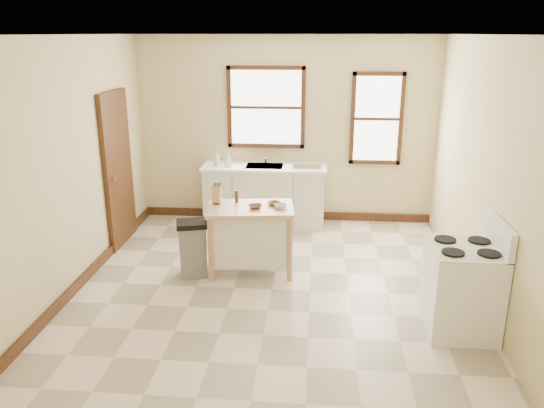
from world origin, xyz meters
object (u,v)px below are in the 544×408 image
at_px(trash_bin, 193,249).
at_px(soap_bottle_b, 228,160).
at_px(knife_block, 217,195).
at_px(pepper_grinder, 237,196).
at_px(dish_rack, 307,164).
at_px(soap_bottle_a, 217,158).
at_px(bowl_c, 281,206).
at_px(kitchen_island, 251,239).
at_px(bowl_a, 255,207).
at_px(gas_stove, 463,276).
at_px(bowl_b, 274,203).

bearing_deg(trash_bin, soap_bottle_b, 70.10).
distance_m(knife_block, pepper_grinder, 0.24).
distance_m(soap_bottle_b, knife_block, 1.54).
height_order(dish_rack, trash_bin, dish_rack).
xyz_separation_m(soap_bottle_a, bowl_c, (1.07, -1.70, -0.17)).
height_order(kitchen_island, bowl_a, bowl_a).
xyz_separation_m(soap_bottle_a, dish_rack, (1.34, 0.00, -0.06)).
bearing_deg(bowl_a, bowl_c, 4.06).
distance_m(soap_bottle_b, dish_rack, 1.16).
height_order(soap_bottle_b, gas_stove, gas_stove).
distance_m(dish_rack, pepper_grinder, 1.72).
bearing_deg(pepper_grinder, bowl_a, -39.28).
xyz_separation_m(soap_bottle_b, trash_bin, (-0.15, -1.81, -0.67)).
distance_m(kitchen_island, knife_block, 0.68).
distance_m(dish_rack, gas_stove, 3.27).
relative_size(soap_bottle_a, gas_stove, 0.20).
xyz_separation_m(soap_bottle_a, trash_bin, (0.03, -1.85, -0.69)).
height_order(soap_bottle_b, knife_block, soap_bottle_b).
bearing_deg(bowl_a, trash_bin, -170.24).
bearing_deg(pepper_grinder, dish_rack, 61.58).
xyz_separation_m(knife_block, pepper_grinder, (0.23, 0.06, -0.03)).
xyz_separation_m(dish_rack, knife_block, (-1.05, -1.57, -0.03)).
relative_size(soap_bottle_a, dish_rack, 0.54).
xyz_separation_m(soap_bottle_b, kitchen_island, (0.53, -1.64, -0.60)).
distance_m(dish_rack, bowl_b, 1.62).
bearing_deg(bowl_c, soap_bottle_a, 122.34).
distance_m(pepper_grinder, trash_bin, 0.82).
distance_m(kitchen_island, bowl_b, 0.53).
xyz_separation_m(pepper_grinder, gas_stove, (2.40, -1.32, -0.34)).
xyz_separation_m(soap_bottle_b, knife_block, (0.11, -1.54, -0.08)).
height_order(soap_bottle_b, pepper_grinder, soap_bottle_b).
height_order(knife_block, pepper_grinder, knife_block).
xyz_separation_m(kitchen_island, bowl_a, (0.07, -0.05, 0.44)).
bearing_deg(dish_rack, kitchen_island, -120.57).
bearing_deg(soap_bottle_a, dish_rack, -16.06).
relative_size(bowl_b, gas_stove, 0.13).
distance_m(soap_bottle_a, trash_bin, 1.97).
relative_size(pepper_grinder, bowl_b, 0.98).
distance_m(trash_bin, gas_stove, 3.07).
relative_size(soap_bottle_a, trash_bin, 0.32).
height_order(kitchen_island, bowl_b, bowl_b).
bearing_deg(dish_rack, trash_bin, -135.27).
height_order(dish_rack, gas_stove, gas_stove).
bearing_deg(trash_bin, gas_stove, -34.02).
bearing_deg(bowl_c, bowl_b, 126.87).
height_order(soap_bottle_a, pepper_grinder, soap_bottle_a).
relative_size(knife_block, bowl_c, 1.35).
relative_size(bowl_a, bowl_c, 1.10).
bearing_deg(soap_bottle_b, gas_stove, -63.29).
distance_m(bowl_c, trash_bin, 1.17).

